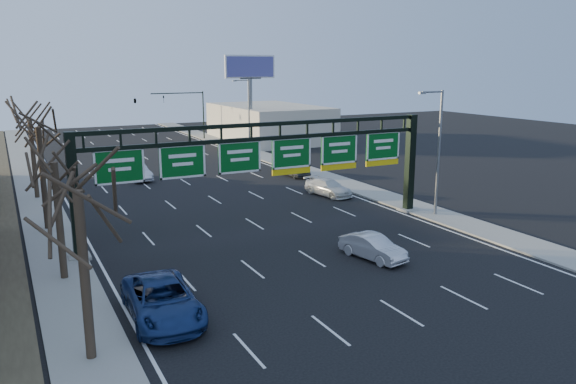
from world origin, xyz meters
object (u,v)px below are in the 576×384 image
car_silver_sedan (373,247)px  car_white_wagon (328,187)px  sign_gantry (268,162)px  car_blue_suv (162,300)px

car_silver_sedan → car_white_wagon: (6.01, 14.74, -0.00)m
sign_gantry → car_white_wagon: 12.07m
car_blue_suv → car_silver_sedan: car_blue_suv is taller
car_white_wagon → car_silver_sedan: bearing=-123.3°
sign_gantry → car_silver_sedan: bearing=-69.2°
car_silver_sedan → sign_gantry: bearing=99.0°
car_blue_suv → car_silver_sedan: bearing=12.2°
sign_gantry → car_blue_suv: 14.22m
sign_gantry → car_white_wagon: (8.89, 7.14, -3.95)m
car_blue_suv → car_silver_sedan: size_ratio=1.46×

